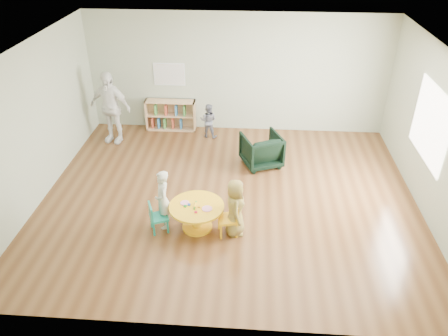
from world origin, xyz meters
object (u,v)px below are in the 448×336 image
Objects in this scene: kid_chair_right at (230,217)px; adult_caretaker at (110,107)px; bookshelf at (170,115)px; child_left at (163,200)px; kid_chair_left at (156,217)px; toddler at (208,121)px; activity_table at (197,213)px; armchair at (261,150)px; child_right at (235,208)px.

kid_chair_right is 0.36× the size of adult_caretaker.
bookshelf is 1.12× the size of child_left.
kid_chair_left is 3.97m from bookshelf.
toddler is at bearing 21.69° from adult_caretaker.
activity_table is at bearing -73.50° from bookshelf.
activity_table is 0.68m from kid_chair_left.
bookshelf is at bearing 170.65° from child_left.
kid_chair_right is at bearing 54.94° from armchair.
adult_caretaker reaches higher than activity_table.
child_right is 4.38m from adult_caretaker.
kid_chair_left is at bearing 79.52° from kid_chair_right.
toddler is at bearing 149.63° from kid_chair_left.
bookshelf is 1.45× the size of toddler.
kid_chair_left is 1.24m from kid_chair_right.
adult_caretaker reaches higher than child_left.
armchair is at bearing 144.90° from toddler.
toddler is at bearing 6.16° from child_right.
armchair reaches higher than activity_table.
activity_table is 1.69× the size of kid_chair_left.
child_left is at bearing -47.44° from adult_caretaker.
armchair is 3.58m from adult_caretaker.
child_left is 0.64× the size of adult_caretaker.
kid_chair_left is at bearing -49.96° from adult_caretaker.
child_right is at bearing -90.09° from kid_chair_right.
bookshelf is 1.16× the size of child_right.
armchair is at bearing 63.95° from activity_table.
bookshelf is at bearing -58.24° from armchair.
activity_table is 3.46m from toddler.
kid_chair_left is at bearing 85.14° from child_right.
activity_table is 0.86× the size of child_left.
armchair is 0.93× the size of toddler.
toddler is at bearing -67.13° from armchair.
kid_chair_left is 0.53× the size of child_right.
adult_caretaker is at bearing 30.77° from kid_chair_right.
toddler is 2.26m from adult_caretaker.
child_right is (1.78, -3.90, 0.15)m from bookshelf.
activity_table is 1.12× the size of toddler.
kid_chair_left is 3.62m from toddler.
child_right is 1.25× the size of toddler.
child_left is (-1.66, -2.20, 0.19)m from armchair.
armchair is 1.75m from toddler.
adult_caretaker reaches higher than bookshelf.
bookshelf is 1.56× the size of armchair.
kid_chair_left is 0.46× the size of bookshelf.
kid_chair_left is 0.33× the size of adult_caretaker.
child_right is (0.65, -0.08, 0.20)m from activity_table.
activity_table is at bearing 76.04° from child_right.
kid_chair_left is 0.51× the size of child_left.
child_right reaches higher than bookshelf.
kid_chair_right is 3.63m from toddler.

